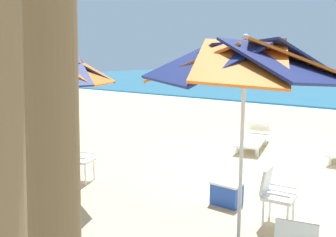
{
  "coord_description": "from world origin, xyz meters",
  "views": [
    {
      "loc": [
        2.58,
        -7.11,
        2.49
      ],
      "look_at": [
        -2.66,
        -0.27,
        1.0
      ],
      "focal_mm": 38.58,
      "sensor_mm": 36.0,
      "label": 1
    }
  ],
  "objects_px": {
    "beach_umbrella_1": "(51,70)",
    "sun_lounger_1": "(253,138)",
    "plastic_chair_2": "(78,157)",
    "cooler_box": "(227,193)",
    "plastic_chair_1": "(275,192)",
    "plastic_chair_3": "(33,186)",
    "beach_umbrella_0": "(245,63)"
  },
  "relations": [
    {
      "from": "beach_umbrella_1",
      "to": "sun_lounger_1",
      "type": "xyz_separation_m",
      "value": [
        1.15,
        5.53,
        -1.98
      ]
    },
    {
      "from": "plastic_chair_2",
      "to": "cooler_box",
      "type": "relative_size",
      "value": 1.73
    },
    {
      "from": "plastic_chair_1",
      "to": "beach_umbrella_1",
      "type": "relative_size",
      "value": 0.33
    },
    {
      "from": "beach_umbrella_1",
      "to": "plastic_chair_3",
      "type": "relative_size",
      "value": 3.06
    },
    {
      "from": "beach_umbrella_0",
      "to": "beach_umbrella_1",
      "type": "bearing_deg",
      "value": -172.16
    },
    {
      "from": "plastic_chair_1",
      "to": "beach_umbrella_1",
      "type": "distance_m",
      "value": 4.03
    },
    {
      "from": "beach_umbrella_0",
      "to": "sun_lounger_1",
      "type": "bearing_deg",
      "value": 112.39
    },
    {
      "from": "beach_umbrella_0",
      "to": "sun_lounger_1",
      "type": "xyz_separation_m",
      "value": [
        -2.09,
        5.08,
        -2.13
      ]
    },
    {
      "from": "cooler_box",
      "to": "plastic_chair_1",
      "type": "bearing_deg",
      "value": -13.42
    },
    {
      "from": "plastic_chair_1",
      "to": "cooler_box",
      "type": "distance_m",
      "value": 0.98
    },
    {
      "from": "beach_umbrella_0",
      "to": "plastic_chair_2",
      "type": "distance_m",
      "value": 4.22
    },
    {
      "from": "cooler_box",
      "to": "plastic_chair_3",
      "type": "bearing_deg",
      "value": -134.44
    },
    {
      "from": "beach_umbrella_0",
      "to": "cooler_box",
      "type": "bearing_deg",
      "value": 124.41
    },
    {
      "from": "sun_lounger_1",
      "to": "cooler_box",
      "type": "height_order",
      "value": "sun_lounger_1"
    },
    {
      "from": "plastic_chair_3",
      "to": "sun_lounger_1",
      "type": "distance_m",
      "value": 6.21
    },
    {
      "from": "sun_lounger_1",
      "to": "cooler_box",
      "type": "distance_m",
      "value": 4.1
    },
    {
      "from": "plastic_chair_3",
      "to": "cooler_box",
      "type": "relative_size",
      "value": 1.73
    },
    {
      "from": "beach_umbrella_1",
      "to": "sun_lounger_1",
      "type": "bearing_deg",
      "value": 78.25
    },
    {
      "from": "plastic_chair_1",
      "to": "sun_lounger_1",
      "type": "distance_m",
      "value": 4.66
    },
    {
      "from": "plastic_chair_3",
      "to": "sun_lounger_1",
      "type": "bearing_deg",
      "value": 81.48
    },
    {
      "from": "plastic_chair_2",
      "to": "plastic_chair_3",
      "type": "relative_size",
      "value": 1.0
    },
    {
      "from": "cooler_box",
      "to": "beach_umbrella_0",
      "type": "bearing_deg",
      "value": -55.59
    },
    {
      "from": "beach_umbrella_0",
      "to": "sun_lounger_1",
      "type": "distance_m",
      "value": 5.9
    },
    {
      "from": "beach_umbrella_0",
      "to": "plastic_chair_3",
      "type": "relative_size",
      "value": 3.18
    },
    {
      "from": "plastic_chair_2",
      "to": "plastic_chair_3",
      "type": "distance_m",
      "value": 1.64
    },
    {
      "from": "beach_umbrella_0",
      "to": "plastic_chair_2",
      "type": "relative_size",
      "value": 3.18
    },
    {
      "from": "beach_umbrella_1",
      "to": "cooler_box",
      "type": "bearing_deg",
      "value": 33.86
    },
    {
      "from": "beach_umbrella_0",
      "to": "cooler_box",
      "type": "height_order",
      "value": "beach_umbrella_0"
    },
    {
      "from": "beach_umbrella_0",
      "to": "plastic_chair_3",
      "type": "bearing_deg",
      "value": -160.61
    },
    {
      "from": "sun_lounger_1",
      "to": "plastic_chair_2",
      "type": "bearing_deg",
      "value": -109.4
    },
    {
      "from": "beach_umbrella_0",
      "to": "plastic_chair_1",
      "type": "distance_m",
      "value": 2.15
    },
    {
      "from": "sun_lounger_1",
      "to": "plastic_chair_1",
      "type": "bearing_deg",
      "value": -61.99
    }
  ]
}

